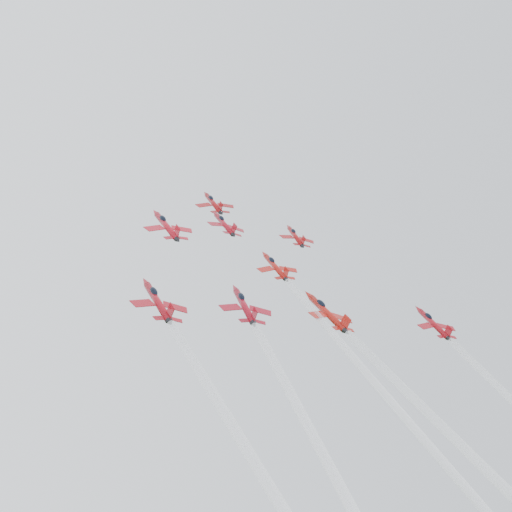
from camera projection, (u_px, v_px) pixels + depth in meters
jet_lead at (213, 203)px, 149.44m from camera, size 9.44×11.55×9.00m
jet_row2_left at (166, 225)px, 127.78m from camera, size 10.32×12.63×9.84m
jet_row2_center at (224, 223)px, 139.20m from camera, size 9.11×11.14×8.69m
jet_row2_right at (295, 236)px, 146.86m from camera, size 8.68×10.61×8.27m
jet_center at (401, 409)px, 93.20m from camera, size 8.82×76.89×59.41m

